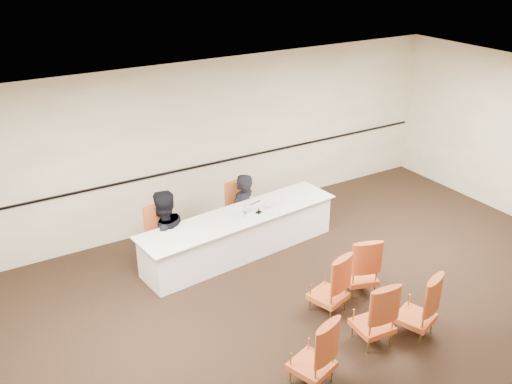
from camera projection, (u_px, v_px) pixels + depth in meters
floor at (342, 331)px, 7.80m from camera, size 10.00×10.00×0.00m
ceiling at (358, 121)px, 6.54m from camera, size 10.00×10.00×0.00m
wall_back at (207, 143)px, 10.28m from camera, size 10.00×0.04×3.00m
wall_rail at (208, 164)px, 10.42m from camera, size 9.80×0.04×0.03m
panel_table at (240, 234)px, 9.55m from camera, size 3.63×1.19×0.71m
panelist_main at (242, 217)px, 10.19m from camera, size 0.71×0.60×1.64m
panelist_main_chair at (242, 209)px, 10.13m from camera, size 0.55×0.55×0.95m
panelist_second at (164, 241)px, 9.31m from camera, size 0.95×0.79×1.78m
panelist_second_chair at (164, 235)px, 9.26m from camera, size 0.55×0.55×0.95m
papers at (257, 210)px, 9.59m from camera, size 0.32×0.24×0.00m
microphone at (259, 205)px, 9.42m from camera, size 0.18×0.22×0.28m
water_bottle at (245, 209)px, 9.37m from camera, size 0.08×0.08×0.21m
drinking_glass at (242, 216)px, 9.26m from camera, size 0.08×0.08×0.10m
coffee_cup at (273, 205)px, 9.63m from camera, size 0.11×0.11×0.12m
aud_chair_front_mid at (329, 282)px, 8.03m from camera, size 0.62×0.62×0.95m
aud_chair_front_right at (361, 264)px, 8.46m from camera, size 0.63×0.63×0.95m
aud_chair_back_left at (312, 350)px, 6.73m from camera, size 0.63×0.63×0.95m
aud_chair_back_mid at (374, 312)px, 7.41m from camera, size 0.54×0.54×0.95m
aud_chair_back_right at (417, 304)px, 7.57m from camera, size 0.64×0.64×0.95m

